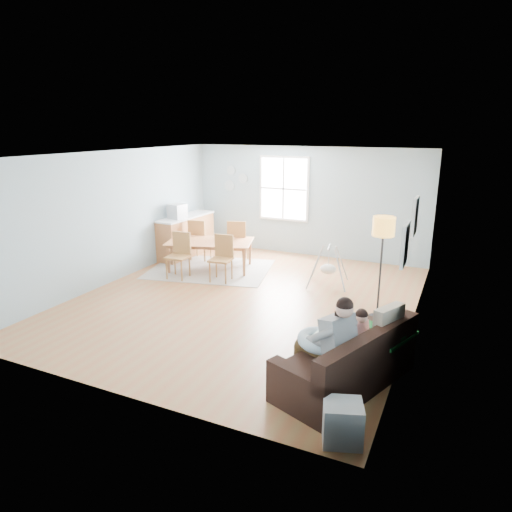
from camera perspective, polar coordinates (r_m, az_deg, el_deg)
The scene contains 22 objects.
room at distance 8.12m, azimuth -1.51°, elevation 10.67°, with size 8.40×9.40×3.90m.
window at distance 11.60m, azimuth 3.51°, elevation 8.40°, with size 1.32×0.08×1.62m.
pictures at distance 6.36m, azimuth 18.71°, elevation 3.16°, with size 0.05×1.34×0.74m.
wall_plates at distance 12.16m, azimuth -2.71°, elevation 9.61°, with size 0.67×0.02×0.66m.
sofa at distance 5.97m, azimuth 11.58°, elevation -13.25°, with size 1.51×2.16×0.80m.
green_throw at distance 6.41m, azimuth 14.53°, elevation -9.05°, with size 0.91×0.75×0.04m, color #125121.
beige_pillow at distance 6.08m, azimuth 16.22°, elevation -8.25°, with size 0.14×0.49×0.49m, color #BCAB8F.
father at distance 5.64m, azimuth 9.08°, elevation -10.29°, with size 0.97×0.70×1.30m.
nursing_pillow at distance 5.75m, azimuth 7.84°, elevation -10.42°, with size 0.53×0.53×0.14m, color silver.
infant at distance 5.75m, azimuth 8.03°, elevation -9.70°, with size 0.17×0.34×0.13m.
toddler at distance 5.97m, azimuth 12.23°, elevation -9.06°, with size 0.53×0.41×0.79m.
floor_lamp at distance 7.68m, azimuth 15.60°, elevation 2.51°, with size 0.35×0.35×1.76m.
storage_cube at distance 5.08m, azimuth 10.66°, elevation -19.77°, with size 0.50×0.47×0.45m.
rug at distance 10.51m, azimuth -5.72°, elevation -1.63°, with size 2.66×2.02×0.01m, color #9E9790.
dining_table at distance 10.42m, azimuth -5.77°, elevation 0.07°, with size 1.89×1.05×0.66m, color #955230.
chair_sw at distance 9.92m, azimuth -9.54°, elevation 0.50°, with size 0.48×0.48×0.98m.
chair_se at distance 9.62m, azimuth -4.25°, elevation 0.15°, with size 0.49×0.49×0.97m.
chair_nw at distance 11.11m, azimuth -7.17°, elevation 2.37°, with size 0.51×0.51×1.01m.
chair_ne at distance 10.82m, azimuth -2.32°, elevation 2.19°, with size 0.57×0.57×1.03m.
counter at distance 11.61m, azimuth -8.71°, elevation 2.55°, with size 0.63×1.84×1.02m.
monitor at distance 11.20m, azimuth -9.85°, elevation 5.54°, with size 0.43×0.41×0.35m.
baby_swing at distance 9.45m, azimuth 9.01°, elevation -1.50°, with size 0.93×0.94×0.81m.
Camera 1 is at (3.59, -7.25, 3.16)m, focal length 32.00 mm.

